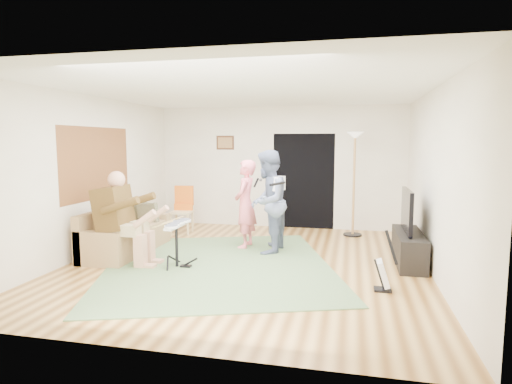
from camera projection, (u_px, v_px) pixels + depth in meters
The scene contains 19 objects.
floor at pixel (247, 263), 6.82m from camera, with size 6.00×6.00×0.00m, color brown.
walls at pixel (247, 179), 6.66m from camera, with size 5.50×6.00×2.70m, color silver, non-canonical shape.
ceiling at pixel (247, 90), 6.50m from camera, with size 6.00×6.00×0.00m, color white.
window_blinds at pixel (97, 163), 7.42m from camera, with size 2.05×2.05×0.00m, color brown.
doorway at pixel (303, 181), 9.47m from camera, with size 2.10×2.10×0.00m, color black.
picture_frame at pixel (225, 143), 9.76m from camera, with size 0.42×0.03×0.32m, color #3F2314.
area_rug at pixel (219, 265), 6.67m from camera, with size 3.40×3.87×0.02m, color #4F6E43.
sofa at pixel (123, 238), 7.45m from camera, with size 0.79×1.92×0.78m.
drummer at pixel (125, 228), 6.69m from camera, with size 0.96×0.53×1.47m.
drum_kit at pixel (177, 247), 6.54m from camera, with size 0.39×0.70×0.72m.
singer at pixel (245, 204), 7.73m from camera, with size 0.58×0.38×1.60m, color #F86B79.
microphone at pixel (256, 183), 7.64m from camera, with size 0.06×0.06×0.24m, color black, non-canonical shape.
guitarist at pixel (267, 202), 7.37m from camera, with size 0.87×0.67×1.78m, color slate.
guitar_held at pixel (279, 184), 7.29m from camera, with size 0.12×0.60×0.26m, color white, non-canonical shape.
guitar_spare at pixel (384, 273), 5.51m from camera, with size 0.29×0.26×0.80m.
torchiere_lamp at pixel (354, 165), 8.64m from camera, with size 0.38×0.38×2.11m.
dining_chair at pixel (183, 216), 9.04m from camera, with size 0.45×0.47×0.99m.
tv_cabinet at pixel (409, 248), 6.75m from camera, with size 0.40×1.40×0.50m, color black.
television at pixel (407, 211), 6.69m from camera, with size 0.06×1.01×0.66m, color black.
Camera 1 is at (1.58, -6.45, 1.92)m, focal length 30.00 mm.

